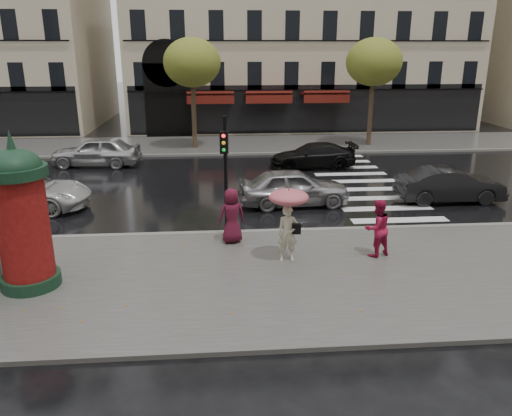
{
  "coord_description": "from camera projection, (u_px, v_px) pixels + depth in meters",
  "views": [
    {
      "loc": [
        -0.68,
        -12.87,
        6.11
      ],
      "look_at": [
        0.47,
        1.5,
        1.43
      ],
      "focal_mm": 35.0,
      "sensor_mm": 36.0,
      "label": 1
    }
  ],
  "objects": [
    {
      "name": "ground",
      "position": [
        244.0,
        272.0,
        14.14
      ],
      "size": [
        160.0,
        160.0,
        0.0
      ],
      "primitive_type": "plane",
      "color": "black",
      "rests_on": "ground"
    },
    {
      "name": "woman_red",
      "position": [
        377.0,
        228.0,
        14.74
      ],
      "size": [
        1.03,
        0.92,
        1.75
      ],
      "primitive_type": "imported",
      "rotation": [
        0.0,
        0.0,
        3.51
      ],
      "color": "#A9143D",
      "rests_on": "near_sidewalk"
    },
    {
      "name": "near_kerb",
      "position": [
        239.0,
        233.0,
        16.96
      ],
      "size": [
        90.0,
        0.25,
        0.14
      ],
      "primitive_type": "cube",
      "color": "slate",
      "rests_on": "ground"
    },
    {
      "name": "near_sidewalk",
      "position": [
        245.0,
        278.0,
        13.65
      ],
      "size": [
        90.0,
        7.0,
        0.12
      ],
      "primitive_type": "cube",
      "color": "#474744",
      "rests_on": "ground"
    },
    {
      "name": "car_white",
      "position": [
        26.0,
        192.0,
        19.48
      ],
      "size": [
        5.22,
        2.87,
        1.38
      ],
      "primitive_type": "imported",
      "rotation": [
        0.0,
        0.0,
        1.45
      ],
      "color": "#BCBCBC",
      "rests_on": "ground"
    },
    {
      "name": "zebra_crossing",
      "position": [
        358.0,
        181.0,
        23.69
      ],
      "size": [
        3.6,
        11.75,
        0.01
      ],
      "primitive_type": "cube",
      "color": "silver",
      "rests_on": "ground"
    },
    {
      "name": "morris_column",
      "position": [
        21.0,
        214.0,
        12.51
      ],
      "size": [
        1.53,
        1.53,
        4.11
      ],
      "color": "#13311E",
      "rests_on": "near_sidewalk"
    },
    {
      "name": "man_burgundy",
      "position": [
        232.0,
        216.0,
        15.78
      ],
      "size": [
        0.99,
        0.78,
        1.77
      ],
      "primitive_type": "imported",
      "rotation": [
        0.0,
        0.0,
        3.42
      ],
      "color": "#521024",
      "rests_on": "near_sidewalk"
    },
    {
      "name": "far_kerb",
      "position": [
        228.0,
        154.0,
        29.28
      ],
      "size": [
        90.0,
        0.25,
        0.14
      ],
      "primitive_type": "cube",
      "color": "slate",
      "rests_on": "ground"
    },
    {
      "name": "car_silver",
      "position": [
        293.0,
        187.0,
        19.92
      ],
      "size": [
        4.49,
        2.04,
        1.5
      ],
      "primitive_type": "imported",
      "rotation": [
        0.0,
        0.0,
        1.63
      ],
      "color": "#9C9BA0",
      "rests_on": "ground"
    },
    {
      "name": "woman_umbrella",
      "position": [
        288.0,
        213.0,
        14.24
      ],
      "size": [
        1.15,
        1.15,
        2.21
      ],
      "color": "beige",
      "rests_on": "near_sidewalk"
    },
    {
      "name": "tree_far_right",
      "position": [
        374.0,
        62.0,
        30.29
      ],
      "size": [
        3.4,
        3.4,
        6.64
      ],
      "color": "#38281C",
      "rests_on": "ground"
    },
    {
      "name": "traffic_light",
      "position": [
        225.0,
        166.0,
        15.78
      ],
      "size": [
        0.27,
        0.38,
        3.95
      ],
      "color": "black",
      "rests_on": "near_sidewalk"
    },
    {
      "name": "car_far_silver",
      "position": [
        96.0,
        151.0,
        26.48
      ],
      "size": [
        4.75,
        2.22,
        1.57
      ],
      "primitive_type": "imported",
      "rotation": [
        0.0,
        0.0,
        -1.65
      ],
      "color": "#B4B5B9",
      "rests_on": "ground"
    },
    {
      "name": "car_darkgrey",
      "position": [
        450.0,
        185.0,
        20.39
      ],
      "size": [
        4.31,
        1.56,
        1.41
      ],
      "primitive_type": "imported",
      "rotation": [
        0.0,
        0.0,
        1.56
      ],
      "color": "black",
      "rests_on": "ground"
    },
    {
      "name": "car_black",
      "position": [
        313.0,
        156.0,
        26.15
      ],
      "size": [
        4.5,
        1.93,
        1.29
      ],
      "primitive_type": "imported",
      "rotation": [
        0.0,
        0.0,
        -1.54
      ],
      "color": "black",
      "rests_on": "ground"
    },
    {
      "name": "far_sidewalk",
      "position": [
        227.0,
        145.0,
        32.13
      ],
      "size": [
        90.0,
        6.0,
        0.12
      ],
      "primitive_type": "cube",
      "color": "#474744",
      "rests_on": "ground"
    },
    {
      "name": "tree_far_left",
      "position": [
        192.0,
        63.0,
        29.45
      ],
      "size": [
        3.4,
        3.4,
        6.64
      ],
      "color": "#38281C",
      "rests_on": "ground"
    }
  ]
}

